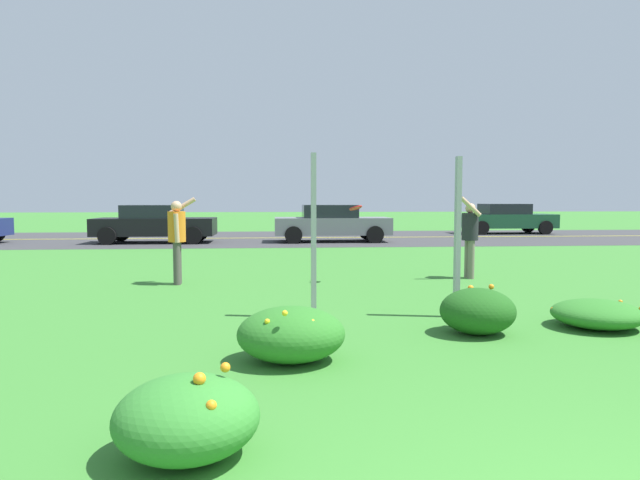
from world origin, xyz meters
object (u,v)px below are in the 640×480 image
(person_thrower_orange_shirt, at_px, (177,234))
(person_catcher_dark_shirt, at_px, (470,233))
(sign_post_near_path, at_px, (314,236))
(car_dark_green_rightmost, at_px, (506,218))
(sign_post_by_roadside, at_px, (457,237))
(car_gray_center_right, at_px, (331,223))
(frisbee_red, at_px, (356,208))
(car_black_center_left, at_px, (155,224))

(person_thrower_orange_shirt, bearing_deg, person_catcher_dark_shirt, 3.13)
(sign_post_near_path, relative_size, car_dark_green_rightmost, 0.51)
(sign_post_by_roadside, bearing_deg, car_gray_center_right, 91.41)
(sign_post_near_path, distance_m, frisbee_red, 3.33)
(car_dark_green_rightmost, bearing_deg, sign_post_by_roadside, -115.30)
(person_thrower_orange_shirt, relative_size, car_dark_green_rightmost, 0.38)
(car_black_center_left, relative_size, car_gray_center_right, 1.00)
(frisbee_red, bearing_deg, car_dark_green_rightmost, 57.41)
(frisbee_red, bearing_deg, car_gray_center_right, 86.68)
(frisbee_red, bearing_deg, person_thrower_orange_shirt, 178.24)
(sign_post_by_roadside, height_order, frisbee_red, sign_post_by_roadside)
(sign_post_near_path, bearing_deg, person_thrower_orange_shirt, 126.99)
(car_dark_green_rightmost, bearing_deg, person_catcher_dark_shirt, -116.00)
(person_thrower_orange_shirt, height_order, car_black_center_left, person_thrower_orange_shirt)
(car_dark_green_rightmost, bearing_deg, car_gray_center_right, -154.04)
(sign_post_by_roadside, height_order, person_thrower_orange_shirt, sign_post_by_roadside)
(sign_post_by_roadside, relative_size, car_gray_center_right, 0.50)
(sign_post_by_roadside, distance_m, car_dark_green_rightmost, 20.21)
(person_catcher_dark_shirt, relative_size, car_gray_center_right, 0.38)
(person_thrower_orange_shirt, height_order, car_gray_center_right, person_thrower_orange_shirt)
(sign_post_by_roadside, height_order, car_gray_center_right, sign_post_by_roadside)
(frisbee_red, xyz_separation_m, car_black_center_left, (-6.20, 10.64, -0.75))
(person_thrower_orange_shirt, bearing_deg, car_black_center_left, 104.38)
(sign_post_near_path, height_order, frisbee_red, sign_post_near_path)
(sign_post_near_path, distance_m, car_dark_green_rightmost, 21.04)
(frisbee_red, height_order, car_dark_green_rightmost, frisbee_red)
(frisbee_red, distance_m, car_gray_center_right, 10.68)
(person_catcher_dark_shirt, xyz_separation_m, frisbee_red, (-2.49, -0.44, 0.54))
(person_thrower_orange_shirt, height_order, car_dark_green_rightmost, person_thrower_orange_shirt)
(car_black_center_left, bearing_deg, car_dark_green_rightmost, 15.47)
(sign_post_by_roadside, xyz_separation_m, car_dark_green_rightmost, (8.63, 18.27, -0.39))
(person_thrower_orange_shirt, xyz_separation_m, car_black_center_left, (-2.70, 10.53, -0.24))
(person_thrower_orange_shirt, distance_m, car_dark_green_rightmost, 19.84)
(person_catcher_dark_shirt, bearing_deg, sign_post_by_roadside, -112.46)
(car_black_center_left, relative_size, car_dark_green_rightmost, 1.00)
(person_catcher_dark_shirt, distance_m, car_dark_green_rightmost, 16.21)
(person_catcher_dark_shirt, distance_m, car_gray_center_right, 10.37)
(person_catcher_dark_shirt, bearing_deg, car_black_center_left, 130.42)
(car_black_center_left, height_order, car_gray_center_right, same)
(sign_post_near_path, relative_size, car_black_center_left, 0.51)
(person_thrower_orange_shirt, relative_size, car_black_center_left, 0.38)
(person_catcher_dark_shirt, bearing_deg, frisbee_red, -170.08)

